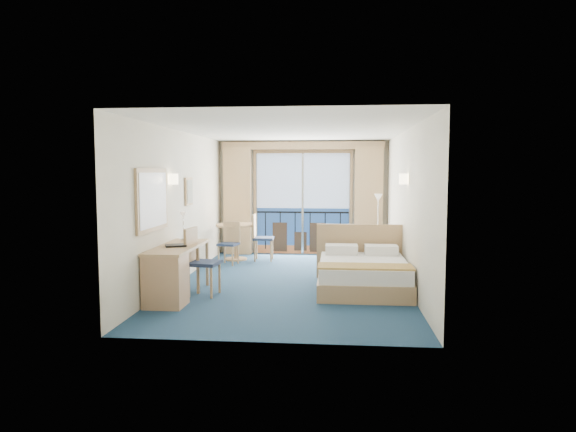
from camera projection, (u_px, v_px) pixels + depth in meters
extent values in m
plane|color=navy|center=(291.00, 282.00, 9.17)|extent=(6.50, 6.50, 0.00)
cube|color=beige|center=(303.00, 198.00, 12.28)|extent=(4.00, 0.02, 2.70)
cube|color=beige|center=(266.00, 227.00, 5.81)|extent=(4.00, 0.02, 2.70)
cube|color=beige|center=(180.00, 206.00, 9.23)|extent=(0.02, 6.50, 2.70)
cube|color=beige|center=(407.00, 208.00, 8.86)|extent=(0.02, 6.50, 2.70)
cube|color=silver|center=(291.00, 129.00, 8.93)|extent=(4.00, 6.50, 0.02)
cube|color=navy|center=(303.00, 231.00, 12.31)|extent=(2.20, 0.02, 1.08)
cube|color=#A8BBDE|center=(303.00, 181.00, 12.21)|extent=(2.20, 0.02, 1.32)
cube|color=#A15A32|center=(303.00, 249.00, 12.35)|extent=(2.20, 0.02, 0.20)
cube|color=black|center=(303.00, 212.00, 12.27)|extent=(2.20, 0.02, 0.04)
cube|color=#A27858|center=(303.00, 151.00, 12.14)|extent=(2.36, 0.03, 0.12)
cube|color=#A27858|center=(255.00, 204.00, 12.35)|extent=(0.06, 0.03, 2.40)
cube|color=#A27858|center=(351.00, 204.00, 12.14)|extent=(0.06, 0.03, 2.40)
cube|color=silver|center=(303.00, 204.00, 12.24)|extent=(0.05, 0.02, 2.40)
cube|color=#332217|center=(317.00, 237.00, 12.28)|extent=(0.35, 0.02, 0.70)
cube|color=#332217|center=(280.00, 237.00, 12.37)|extent=(0.35, 0.02, 0.70)
cube|color=#332217|center=(301.00, 241.00, 12.33)|extent=(0.30, 0.02, 0.45)
cube|color=black|center=(265.00, 231.00, 12.39)|extent=(0.02, 0.01, 0.90)
cube|color=black|center=(280.00, 231.00, 12.36)|extent=(0.02, 0.01, 0.90)
cube|color=black|center=(295.00, 231.00, 12.32)|extent=(0.03, 0.01, 0.90)
cube|color=black|center=(310.00, 231.00, 12.29)|extent=(0.03, 0.01, 0.90)
cube|color=black|center=(325.00, 231.00, 12.26)|extent=(0.02, 0.01, 0.90)
cube|color=black|center=(340.00, 231.00, 12.22)|extent=(0.02, 0.01, 0.90)
cube|color=tan|center=(238.00, 201.00, 12.24)|extent=(0.65, 0.22, 2.55)
cube|color=tan|center=(369.00, 202.00, 11.96)|extent=(0.65, 0.22, 2.55)
cube|color=#A27858|center=(303.00, 146.00, 12.02)|extent=(3.80, 0.25, 0.18)
cube|color=#A27858|center=(152.00, 200.00, 7.72)|extent=(0.04, 1.25, 0.95)
cube|color=#B3BAC6|center=(154.00, 200.00, 7.72)|extent=(0.01, 1.12, 0.82)
cube|color=#A27858|center=(189.00, 191.00, 9.65)|extent=(0.03, 0.42, 0.52)
cube|color=gray|center=(190.00, 191.00, 9.65)|extent=(0.01, 0.34, 0.44)
cylinder|color=beige|center=(173.00, 179.00, 8.59)|extent=(0.18, 0.18, 0.18)
cylinder|color=beige|center=(404.00, 179.00, 8.68)|extent=(0.18, 0.18, 0.18)
cube|color=#A27858|center=(363.00, 282.00, 8.51)|extent=(1.47, 1.84, 0.28)
cube|color=white|center=(363.00, 267.00, 8.49)|extent=(1.42, 1.78, 0.23)
cube|color=gold|center=(365.00, 266.00, 7.89)|extent=(1.45, 0.51, 0.03)
cube|color=white|center=(342.00, 249.00, 9.16)|extent=(0.57, 0.37, 0.17)
cube|color=white|center=(381.00, 250.00, 9.10)|extent=(0.57, 0.37, 0.17)
cube|color=#A27858|center=(360.00, 252.00, 9.44)|extent=(1.61, 0.06, 1.01)
cube|color=tan|center=(387.00, 260.00, 9.85)|extent=(0.42, 0.40, 0.55)
cube|color=white|center=(389.00, 244.00, 9.83)|extent=(0.19, 0.17, 0.07)
imported|color=#484D57|center=(355.00, 248.00, 10.80)|extent=(1.10, 1.10, 0.72)
cylinder|color=silver|center=(377.00, 257.00, 11.72)|extent=(0.20, 0.20, 0.03)
cylinder|color=silver|center=(378.00, 228.00, 11.66)|extent=(0.02, 0.02, 1.39)
cone|color=beige|center=(378.00, 198.00, 11.60)|extent=(0.18, 0.18, 0.17)
cube|color=#A27858|center=(177.00, 247.00, 8.06)|extent=(0.60, 1.73, 0.04)
cube|color=tan|center=(166.00, 280.00, 7.51)|extent=(0.56, 0.52, 0.77)
cylinder|color=#A27858|center=(166.00, 270.00, 8.34)|extent=(0.05, 0.05, 0.77)
cylinder|color=#A27858|center=(198.00, 270.00, 8.29)|extent=(0.05, 0.05, 0.77)
cylinder|color=#A27858|center=(177.00, 263.00, 8.93)|extent=(0.05, 0.05, 0.77)
cylinder|color=#A27858|center=(207.00, 264.00, 8.88)|extent=(0.05, 0.05, 0.77)
cube|color=#1E2B47|center=(204.00, 263.00, 8.18)|extent=(0.52, 0.52, 0.06)
cube|color=#A27858|center=(191.00, 245.00, 8.21)|extent=(0.10, 0.46, 0.55)
cylinder|color=#A27858|center=(211.00, 283.00, 7.99)|extent=(0.04, 0.04, 0.50)
cylinder|color=#A27858|center=(219.00, 278.00, 8.35)|extent=(0.04, 0.04, 0.50)
cylinder|color=#A27858|center=(189.00, 282.00, 8.07)|extent=(0.04, 0.04, 0.50)
cylinder|color=#A27858|center=(198.00, 277.00, 8.43)|extent=(0.04, 0.04, 0.50)
cube|color=black|center=(176.00, 245.00, 7.99)|extent=(0.38, 0.34, 0.03)
cylinder|color=silver|center=(184.00, 239.00, 8.64)|extent=(0.12, 0.12, 0.02)
cylinder|color=silver|center=(183.00, 227.00, 8.62)|extent=(0.02, 0.02, 0.42)
cone|color=beige|center=(183.00, 215.00, 8.60)|extent=(0.11, 0.11, 0.10)
cylinder|color=#A27858|center=(236.00, 225.00, 11.44)|extent=(0.89, 0.89, 0.04)
cylinder|color=#A27858|center=(236.00, 242.00, 11.47)|extent=(0.09, 0.09, 0.78)
cylinder|color=#A27858|center=(236.00, 259.00, 11.51)|extent=(0.49, 0.49, 0.03)
cube|color=#1E2B47|center=(264.00, 238.00, 11.39)|extent=(0.46, 0.46, 0.05)
cube|color=#A27858|center=(254.00, 226.00, 11.38)|extent=(0.06, 0.44, 0.52)
cylinder|color=#A27858|center=(271.00, 251.00, 11.23)|extent=(0.04, 0.04, 0.47)
cylinder|color=#A27858|center=(272.00, 249.00, 11.58)|extent=(0.04, 0.04, 0.47)
cylinder|color=#A27858|center=(255.00, 251.00, 11.25)|extent=(0.04, 0.04, 0.47)
cylinder|color=#A27858|center=(257.00, 249.00, 11.60)|extent=(0.04, 0.04, 0.47)
cube|color=#1E2B47|center=(228.00, 244.00, 10.89)|extent=(0.46, 0.46, 0.05)
cube|color=#A27858|center=(232.00, 232.00, 11.05)|extent=(0.39, 0.11, 0.46)
cylinder|color=#A27858|center=(219.00, 256.00, 10.81)|extent=(0.03, 0.03, 0.42)
cylinder|color=#A27858|center=(232.00, 256.00, 10.72)|extent=(0.03, 0.03, 0.42)
cylinder|color=#A27858|center=(225.00, 253.00, 11.11)|extent=(0.03, 0.03, 0.42)
cylinder|color=#A27858|center=(238.00, 254.00, 11.02)|extent=(0.03, 0.03, 0.42)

